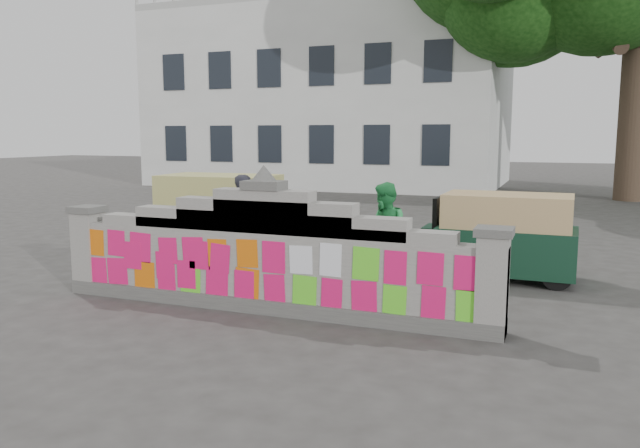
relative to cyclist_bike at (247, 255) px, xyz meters
The scene contains 8 objects.
ground 1.83m from the cyclist_bike, 53.82° to the right, with size 100.00×100.00×0.00m, color #383533.
parapet_wall 1.81m from the cyclist_bike, 53.93° to the right, with size 6.48×0.44×2.01m.
building 21.69m from the cyclist_bike, 106.15° to the left, with size 16.00×10.00×8.90m.
cyclist_bike is the anchor object (origin of this frame).
cyclist_rider 0.31m from the cyclist_bike, ahead, with size 0.55×0.36×1.52m, color black.
pedestrian 2.29m from the cyclist_bike, 18.61° to the left, with size 0.80×0.63×1.66m, color green.
rickshaw_left 2.55m from the cyclist_bike, 128.69° to the left, with size 2.94×1.47×1.61m.
rickshaw_right 4.28m from the cyclist_bike, 24.64° to the left, with size 2.60×1.24×1.43m.
Camera 1 is at (3.76, -7.50, 2.42)m, focal length 35.00 mm.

